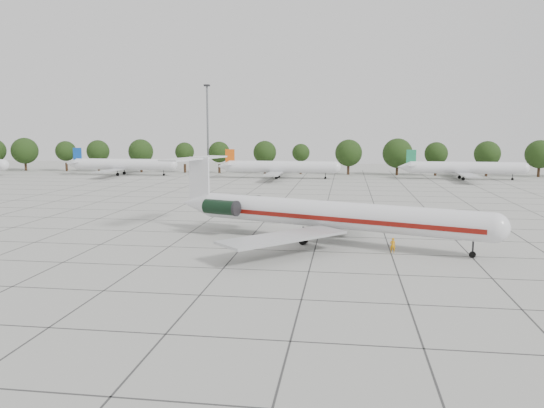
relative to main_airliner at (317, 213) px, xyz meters
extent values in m
plane|color=#A5A59E|center=(-7.93, 2.72, -3.28)|extent=(260.00, 260.00, 0.00)
cube|color=#383838|center=(-7.93, 17.72, -3.27)|extent=(170.00, 170.00, 0.02)
cylinder|color=silver|center=(2.07, -0.74, -0.03)|extent=(32.51, 14.15, 3.06)
sphere|color=silver|center=(17.81, -6.37, -0.03)|extent=(3.06, 3.06, 3.06)
cone|color=silver|center=(-15.85, 5.67, -0.03)|extent=(5.40, 4.45, 3.06)
cube|color=maroon|center=(2.60, 0.72, -0.26)|extent=(30.63, 11.00, 0.51)
cube|color=maroon|center=(1.55, -2.20, -0.26)|extent=(30.63, 11.00, 0.51)
cube|color=#B7BABC|center=(2.70, 7.91, -1.28)|extent=(5.54, 14.27, 0.28)
cube|color=#B7BABC|center=(-2.93, -7.83, -1.28)|extent=(12.83, 12.91, 0.28)
cube|color=black|center=(-9.90, 5.76, 0.25)|extent=(2.33, 1.83, 0.23)
cylinder|color=black|center=(-9.68, 6.37, 0.25)|extent=(4.79, 3.16, 1.76)
cube|color=black|center=(-11.31, 1.83, 0.25)|extent=(2.33, 1.83, 0.23)
cylinder|color=black|center=(-11.53, 1.21, 0.25)|extent=(4.79, 3.16, 1.76)
cube|color=silver|center=(-15.42, 5.52, 3.22)|extent=(2.89, 1.25, 5.57)
cube|color=silver|center=(-16.03, 5.73, 5.82)|extent=(6.38, 11.43, 0.20)
cylinder|color=black|center=(16.07, -5.75, -2.40)|extent=(0.24, 0.24, 1.76)
cylinder|color=black|center=(16.07, -5.75, -2.96)|extent=(0.70, 0.46, 0.65)
cylinder|color=black|center=(0.26, 2.47, -2.07)|extent=(0.28, 0.28, 1.67)
cylinder|color=black|center=(0.26, 2.47, -2.82)|extent=(1.06, 0.84, 0.93)
cylinder|color=black|center=(-1.36, -2.08, -2.07)|extent=(0.28, 0.28, 1.67)
cylinder|color=black|center=(-1.36, -2.08, -2.82)|extent=(1.06, 0.84, 0.93)
imported|color=orange|center=(8.24, -4.75, -2.46)|extent=(0.60, 0.40, 1.63)
cylinder|color=silver|center=(-56.92, 77.31, -0.28)|extent=(27.20, 3.00, 3.00)
cube|color=#B7BABC|center=(-57.92, 77.31, -1.48)|extent=(3.50, 27.20, 0.25)
cube|color=#0C43A7|center=(-70.36, 77.31, 2.32)|extent=(2.40, 0.25, 3.60)
cylinder|color=black|center=(-57.92, 79.51, -2.88)|extent=(0.80, 0.45, 0.80)
cylinder|color=black|center=(-57.92, 75.11, -2.88)|extent=(0.80, 0.45, 0.80)
cylinder|color=silver|center=(-13.20, 74.10, -0.28)|extent=(27.20, 3.00, 3.00)
cube|color=#B7BABC|center=(-14.20, 74.10, -1.48)|extent=(3.50, 27.20, 0.25)
cube|color=#F1590E|center=(-26.64, 74.10, 2.32)|extent=(2.40, 0.25, 3.60)
cylinder|color=black|center=(-14.20, 76.30, -2.88)|extent=(0.80, 0.45, 0.80)
cylinder|color=black|center=(-14.20, 71.90, -2.88)|extent=(0.80, 0.45, 0.80)
cylinder|color=silver|center=(32.88, 77.59, -0.28)|extent=(27.20, 3.00, 3.00)
cube|color=#B7BABC|center=(31.88, 77.59, -1.48)|extent=(3.50, 27.20, 0.25)
cube|color=#1D8254|center=(19.44, 77.59, 2.32)|extent=(2.40, 0.25, 3.60)
cylinder|color=black|center=(31.88, 79.79, -2.88)|extent=(0.80, 0.45, 0.80)
cylinder|color=black|center=(31.88, 75.39, -2.88)|extent=(0.80, 0.45, 0.80)
cylinder|color=#332114|center=(-92.76, 87.72, -2.03)|extent=(0.70, 0.70, 2.50)
sphere|color=black|center=(-92.76, 87.72, 2.72)|extent=(7.79, 7.79, 7.79)
cylinder|color=#332114|center=(-79.57, 87.72, -2.03)|extent=(0.70, 0.70, 2.50)
sphere|color=black|center=(-79.57, 87.72, 2.72)|extent=(5.94, 5.94, 5.94)
cylinder|color=#332114|center=(-69.38, 87.72, -2.03)|extent=(0.70, 0.70, 2.50)
sphere|color=black|center=(-69.38, 87.72, 2.72)|extent=(6.57, 6.57, 6.57)
cylinder|color=#332114|center=(-56.19, 87.72, -2.03)|extent=(0.70, 0.70, 2.50)
sphere|color=black|center=(-56.19, 87.72, 2.72)|extent=(7.15, 7.15, 7.15)
cylinder|color=#332114|center=(-43.00, 87.72, -2.03)|extent=(0.70, 0.70, 2.50)
sphere|color=black|center=(-43.00, 87.72, 2.72)|extent=(5.43, 5.43, 5.43)
cylinder|color=#332114|center=(-32.81, 87.72, -2.03)|extent=(0.70, 0.70, 2.50)
sphere|color=black|center=(-32.81, 87.72, 2.72)|extent=(5.99, 5.99, 5.99)
cylinder|color=#332114|center=(-19.62, 87.72, -2.03)|extent=(0.70, 0.70, 2.50)
sphere|color=black|center=(-19.62, 87.72, 2.72)|extent=(6.50, 6.50, 6.50)
cylinder|color=#332114|center=(-9.43, 87.72, -2.03)|extent=(0.70, 0.70, 2.50)
sphere|color=black|center=(-9.43, 87.72, 2.72)|extent=(4.93, 4.93, 4.93)
cylinder|color=#332114|center=(3.76, 87.72, -2.03)|extent=(0.70, 0.70, 2.50)
sphere|color=black|center=(3.76, 87.72, 2.72)|extent=(7.40, 7.40, 7.40)
cylinder|color=#332114|center=(16.95, 87.72, -2.03)|extent=(0.70, 0.70, 2.50)
sphere|color=black|center=(16.95, 87.72, 2.72)|extent=(8.08, 8.08, 8.08)
cylinder|color=#332114|center=(27.14, 87.72, -2.03)|extent=(0.70, 0.70, 2.50)
sphere|color=black|center=(27.14, 87.72, 2.72)|extent=(6.17, 6.17, 6.17)
cylinder|color=#332114|center=(40.33, 87.72, -2.03)|extent=(0.70, 0.70, 2.50)
sphere|color=black|center=(40.33, 87.72, 2.72)|extent=(6.82, 6.82, 6.82)
cylinder|color=#332114|center=(53.52, 87.72, -2.03)|extent=(0.70, 0.70, 2.50)
sphere|color=black|center=(53.52, 87.72, 2.72)|extent=(7.44, 7.44, 7.44)
cylinder|color=slate|center=(-37.93, 94.72, 9.22)|extent=(0.56, 0.56, 25.00)
cube|color=black|center=(-37.93, 94.72, 21.92)|extent=(1.60, 1.60, 0.50)
camera|label=1|loc=(3.29, -60.20, 9.81)|focal=35.00mm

